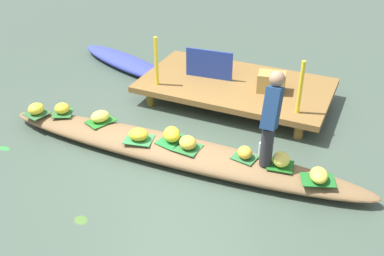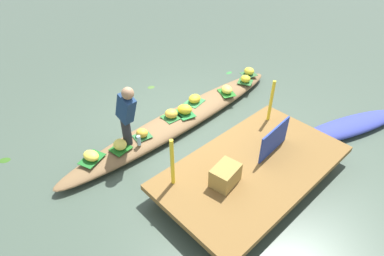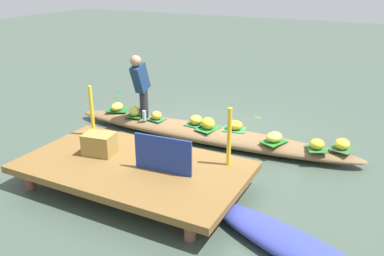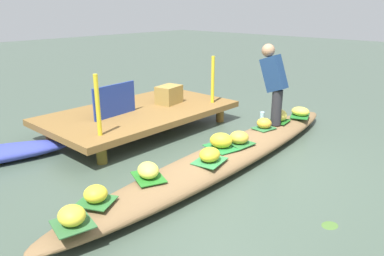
{
  "view_description": "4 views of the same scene",
  "coord_description": "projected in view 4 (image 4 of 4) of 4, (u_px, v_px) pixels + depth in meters",
  "views": [
    {
      "loc": [
        2.43,
        -4.83,
        3.77
      ],
      "look_at": [
        0.13,
        0.27,
        0.39
      ],
      "focal_mm": 43.12,
      "sensor_mm": 36.0,
      "label": 1
    },
    {
      "loc": [
        3.51,
        4.08,
        4.02
      ],
      "look_at": [
        0.32,
        0.69,
        0.45
      ],
      "focal_mm": 30.31,
      "sensor_mm": 36.0,
      "label": 2
    },
    {
      "loc": [
        -2.9,
        6.17,
        2.9
      ],
      "look_at": [
        0.1,
        0.32,
        0.33
      ],
      "focal_mm": 37.86,
      "sensor_mm": 36.0,
      "label": 3
    },
    {
      "loc": [
        -3.65,
        -2.72,
        2.04
      ],
      "look_at": [
        -0.09,
        0.55,
        0.42
      ],
      "focal_mm": 34.42,
      "sensor_mm": 36.0,
      "label": 4
    }
  ],
  "objects": [
    {
      "name": "banana_bunch_7",
      "position": [
        210.0,
        155.0,
        4.39
      ],
      "size": [
        0.33,
        0.3,
        0.17
      ],
      "primitive_type": "ellipsoid",
      "rotation": [
        0.0,
        0.0,
        0.22
      ],
      "color": "gold",
      "rests_on": "vendor_boat"
    },
    {
      "name": "banana_bunch_2",
      "position": [
        148.0,
        170.0,
        3.98
      ],
      "size": [
        0.33,
        0.36,
        0.17
      ],
      "primitive_type": "ellipsoid",
      "rotation": [
        0.0,
        0.0,
        4.25
      ],
      "color": "#ECE551",
      "rests_on": "vendor_boat"
    },
    {
      "name": "leaf_mat_0",
      "position": [
        96.0,
        201.0,
        3.51
      ],
      "size": [
        0.41,
        0.42,
        0.01
      ],
      "primitive_type": "cube",
      "rotation": [
        0.0,
        0.0,
        2.03
      ],
      "color": "#2C672F",
      "rests_on": "vendor_boat"
    },
    {
      "name": "produce_crate",
      "position": [
        169.0,
        95.0,
        6.58
      ],
      "size": [
        0.49,
        0.39,
        0.32
      ],
      "primitive_type": "cube",
      "rotation": [
        0.0,
        0.0,
        0.17
      ],
      "color": "olive",
      "rests_on": "dock_platform"
    },
    {
      "name": "leaf_mat_6",
      "position": [
        239.0,
        143.0,
        4.98
      ],
      "size": [
        0.36,
        0.35,
        0.01
      ],
      "primitive_type": "cube",
      "rotation": [
        0.0,
        0.0,
        1.5
      ],
      "color": "#2A6C31",
      "rests_on": "vendor_boat"
    },
    {
      "name": "leaf_mat_1",
      "position": [
        264.0,
        128.0,
        5.59
      ],
      "size": [
        0.35,
        0.3,
        0.01
      ],
      "primitive_type": "cube",
      "rotation": [
        0.0,
        0.0,
        2.98
      ],
      "color": "#2C6936",
      "rests_on": "vendor_boat"
    },
    {
      "name": "banana_bunch_3",
      "position": [
        279.0,
        115.0,
        5.91
      ],
      "size": [
        0.28,
        0.29,
        0.2
      ],
      "primitive_type": "ellipsoid",
      "rotation": [
        0.0,
        0.0,
        1.83
      ],
      "color": "#EFDD59",
      "rests_on": "vendor_boat"
    },
    {
      "name": "banana_bunch_1",
      "position": [
        264.0,
        123.0,
        5.57
      ],
      "size": [
        0.28,
        0.29,
        0.16
      ],
      "primitive_type": "ellipsoid",
      "rotation": [
        0.0,
        0.0,
        2.12
      ],
      "color": "gold",
      "rests_on": "vendor_boat"
    },
    {
      "name": "market_banner",
      "position": [
        115.0,
        100.0,
        5.8
      ],
      "size": [
        0.83,
        0.1,
        0.51
      ],
      "primitive_type": "cube",
      "rotation": [
        0.0,
        0.0,
        0.09
      ],
      "color": "navy",
      "rests_on": "dock_platform"
    },
    {
      "name": "drifting_plant_3",
      "position": [
        330.0,
        225.0,
        3.58
      ],
      "size": [
        0.21,
        0.19,
        0.01
      ],
      "primitive_type": "ellipsoid",
      "rotation": [
        0.0,
        0.0,
        2.85
      ],
      "color": "#44692B",
      "rests_on": "ground"
    },
    {
      "name": "leaf_mat_4",
      "position": [
        221.0,
        147.0,
        4.84
      ],
      "size": [
        0.39,
        0.48,
        0.01
      ],
      "primitive_type": "cube",
      "rotation": [
        0.0,
        0.0,
        1.34
      ],
      "color": "#217534",
      "rests_on": "vendor_boat"
    },
    {
      "name": "leaf_mat_8",
      "position": [
        73.0,
        224.0,
        3.15
      ],
      "size": [
        0.39,
        0.39,
        0.01
      ],
      "primitive_type": "cube",
      "rotation": [
        0.0,
        0.0,
        2.92
      ],
      "color": "#306233",
      "rests_on": "vendor_boat"
    },
    {
      "name": "vendor_person",
      "position": [
        274.0,
        80.0,
        5.61
      ],
      "size": [
        0.2,
        0.44,
        1.23
      ],
      "color": "#28282D",
      "rests_on": "vendor_boat"
    },
    {
      "name": "leaf_mat_5",
      "position": [
        300.0,
        116.0,
        6.23
      ],
      "size": [
        0.49,
        0.41,
        0.01
      ],
      "primitive_type": "cube",
      "rotation": [
        0.0,
        0.0,
        0.35
      ],
      "color": "#1D6525",
      "rests_on": "vendor_boat"
    },
    {
      "name": "leaf_mat_7",
      "position": [
        210.0,
        161.0,
        4.42
      ],
      "size": [
        0.45,
        0.38,
        0.01
      ],
      "primitive_type": "cube",
      "rotation": [
        0.0,
        0.0,
        0.2
      ],
      "color": "#328043",
      "rests_on": "vendor_boat"
    },
    {
      "name": "canal_water",
      "position": [
        227.0,
        165.0,
        4.94
      ],
      "size": [
        40.0,
        40.0,
        0.0
      ],
      "primitive_type": "plane",
      "color": "#3F4F42",
      "rests_on": "ground"
    },
    {
      "name": "dock_platform",
      "position": [
        140.0,
        113.0,
        6.25
      ],
      "size": [
        3.2,
        1.8,
        0.35
      ],
      "color": "brown",
      "rests_on": "ground"
    },
    {
      "name": "banana_bunch_8",
      "position": [
        72.0,
        215.0,
        3.12
      ],
      "size": [
        0.24,
        0.27,
        0.17
      ],
      "primitive_type": "ellipsoid",
      "rotation": [
        0.0,
        0.0,
        3.08
      ],
      "color": "yellow",
      "rests_on": "vendor_boat"
    },
    {
      "name": "banana_bunch_0",
      "position": [
        96.0,
        194.0,
        3.48
      ],
      "size": [
        0.3,
        0.3,
        0.16
      ],
      "primitive_type": "ellipsoid",
      "rotation": [
        0.0,
        0.0,
        4.29
      ],
      "color": "yellow",
      "rests_on": "vendor_boat"
    },
    {
      "name": "water_bottle",
      "position": [
        262.0,
        118.0,
        5.78
      ],
      "size": [
        0.07,
        0.07,
        0.19
      ],
      "primitive_type": "cylinder",
      "color": "#A7D3E0",
      "rests_on": "vendor_boat"
    },
    {
      "name": "banana_bunch_5",
      "position": [
        300.0,
        111.0,
        6.2
      ],
      "size": [
        0.29,
        0.34,
        0.15
      ],
      "primitive_type": "ellipsoid",
      "rotation": [
        0.0,
        0.0,
        4.96
      ],
      "color": "#F8DF48",
      "rests_on": "vendor_boat"
    },
    {
      "name": "railing_post_east",
      "position": [
        213.0,
        80.0,
        6.55
      ],
      "size": [
        0.06,
        0.06,
        0.84
      ],
      "primitive_type": "cylinder",
      "color": "yellow",
      "rests_on": "dock_platform"
    },
    {
      "name": "leaf_mat_3",
      "position": [
        279.0,
        121.0,
        5.94
      ],
      "size": [
        0.37,
        0.33,
        0.01
      ],
      "primitive_type": "cube",
      "rotation": [
        0.0,
        0.0,
        0.14
      ],
      "color": "#1C621D",
      "rests_on": "vendor_boat"
    },
    {
      "name": "banana_bunch_6",
      "position": [
        239.0,
        137.0,
        4.95
      ],
      "size": [
        0.35,
        0.35,
        0.17
      ],
      "primitive_type": "ellipsoid",
      "rotation": [
        0.0,
        0.0,
        3.85
      ],
      "color": "gold",
      "rests_on": "vendor_boat"
    },
    {
      "name": "banana_bunch_4",
      "position": [
        221.0,
        140.0,
        4.8
      ],
      "size": [
        0.36,
        0.38,
        0.2
      ],
      "primitive_type": "ellipsoid",
      "rotation": [
        0.0,
        0.0,
        5.29
      ],
      "color": "yellow",
      "rests_on": "vendor_boat"
    },
    {
      "name": "leaf_mat_2",
      "position": [
        148.0,
        177.0,
        4.01
      ],
      "size": [
        0.43,
        0.49,
        0.01
      ],
      "primitive_type": "cube",
      "rotation": [
        0.0,
        0.0,
        1.18
      ],
      "color": "#246F22",
      "rests_on": "vendor_boat"
    },
    {
      "name": "vendor_boat",
      "position": [
        227.0,
        156.0,
        4.9
      ],
      "size": [
        5.54,
        0.86,
        0.25
      ],
      "primitive_type": "ellipsoid",
      "rotation": [
        0.0,
        0.0,
        0.03
      ],
      "color": "brown",
      "rests_on": "ground"
    },
    {
      "name": "railing_post_west",
      "position": [
        98.0,
        105.0,
        4.88
      ],
      "size": [
        0.06,
        0.06,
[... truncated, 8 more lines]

